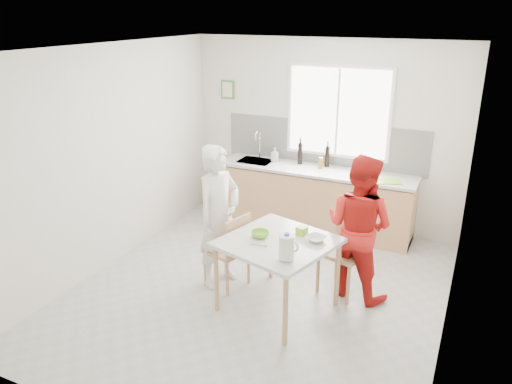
% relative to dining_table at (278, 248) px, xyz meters
% --- Properties ---
extents(ground, '(4.50, 4.50, 0.00)m').
position_rel_dining_table_xyz_m(ground, '(-0.32, 0.21, -0.72)').
color(ground, '#B7B7B2').
rests_on(ground, ground).
extents(room_shell, '(4.50, 4.50, 4.50)m').
position_rel_dining_table_xyz_m(room_shell, '(-0.32, 0.21, 0.92)').
color(room_shell, silver).
rests_on(room_shell, ground).
extents(window, '(1.50, 0.06, 1.30)m').
position_rel_dining_table_xyz_m(window, '(-0.12, 2.44, 0.98)').
color(window, white).
rests_on(window, room_shell).
extents(backsplash, '(3.00, 0.02, 0.65)m').
position_rel_dining_table_xyz_m(backsplash, '(-0.32, 2.45, 0.50)').
color(backsplash, white).
rests_on(backsplash, room_shell).
extents(picture_frame, '(0.22, 0.03, 0.28)m').
position_rel_dining_table_xyz_m(picture_frame, '(-1.87, 2.44, 1.18)').
color(picture_frame, '#457F39').
rests_on(picture_frame, room_shell).
extents(kitchen_counter, '(2.84, 0.64, 1.37)m').
position_rel_dining_table_xyz_m(kitchen_counter, '(-0.32, 2.16, -0.30)').
color(kitchen_counter, tan).
rests_on(kitchen_counter, ground).
extents(dining_table, '(1.29, 1.29, 0.80)m').
position_rel_dining_table_xyz_m(dining_table, '(0.00, 0.00, 0.00)').
color(dining_table, silver).
rests_on(dining_table, ground).
extents(chair_left, '(0.51, 0.51, 0.90)m').
position_rel_dining_table_xyz_m(chair_left, '(-0.66, 0.18, -0.22)').
color(chair_left, tan).
rests_on(chair_left, ground).
extents(chair_far, '(0.57, 0.57, 1.00)m').
position_rel_dining_table_xyz_m(chair_far, '(0.56, 0.70, -0.17)').
color(chair_far, tan).
rests_on(chair_far, ground).
extents(person_white, '(0.55, 0.70, 1.67)m').
position_rel_dining_table_xyz_m(person_white, '(-0.82, 0.23, 0.12)').
color(person_white, white).
rests_on(person_white, ground).
extents(person_red, '(0.94, 0.81, 1.64)m').
position_rel_dining_table_xyz_m(person_red, '(0.68, 0.66, 0.10)').
color(person_red, red).
rests_on(person_red, ground).
extents(bowl_green, '(0.24, 0.24, 0.06)m').
position_rel_dining_table_xyz_m(bowl_green, '(-0.21, 0.01, 0.11)').
color(bowl_green, '#7CC82E').
rests_on(bowl_green, dining_table).
extents(bowl_white, '(0.25, 0.25, 0.05)m').
position_rel_dining_table_xyz_m(bowl_white, '(0.36, 0.16, 0.11)').
color(bowl_white, silver).
rests_on(bowl_white, dining_table).
extents(milk_jug, '(0.21, 0.15, 0.26)m').
position_rel_dining_table_xyz_m(milk_jug, '(0.24, -0.36, 0.22)').
color(milk_jug, white).
rests_on(milk_jug, dining_table).
extents(green_box, '(0.12, 0.12, 0.09)m').
position_rel_dining_table_xyz_m(green_box, '(0.17, 0.24, 0.13)').
color(green_box, '#93CE2F').
rests_on(green_box, dining_table).
extents(spoon, '(0.16, 0.02, 0.01)m').
position_rel_dining_table_xyz_m(spoon, '(-0.14, -0.19, 0.09)').
color(spoon, '#A5A5AA').
rests_on(spoon, dining_table).
extents(cutting_board, '(0.42, 0.36, 0.01)m').
position_rel_dining_table_xyz_m(cutting_board, '(0.71, 2.03, 0.21)').
color(cutting_board, '#71B82A').
rests_on(cutting_board, kitchen_counter).
extents(wine_bottle_a, '(0.07, 0.07, 0.32)m').
position_rel_dining_table_xyz_m(wine_bottle_a, '(-0.61, 2.29, 0.36)').
color(wine_bottle_a, black).
rests_on(wine_bottle_a, kitchen_counter).
extents(wine_bottle_b, '(0.07, 0.07, 0.30)m').
position_rel_dining_table_xyz_m(wine_bottle_b, '(-0.21, 2.33, 0.35)').
color(wine_bottle_b, black).
rests_on(wine_bottle_b, kitchen_counter).
extents(jar_amber, '(0.06, 0.06, 0.16)m').
position_rel_dining_table_xyz_m(jar_amber, '(-0.27, 2.21, 0.28)').
color(jar_amber, olive).
rests_on(jar_amber, kitchen_counter).
extents(soap_bottle, '(0.10, 0.10, 0.20)m').
position_rel_dining_table_xyz_m(soap_bottle, '(-1.00, 2.27, 0.30)').
color(soap_bottle, '#999999').
rests_on(soap_bottle, kitchen_counter).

